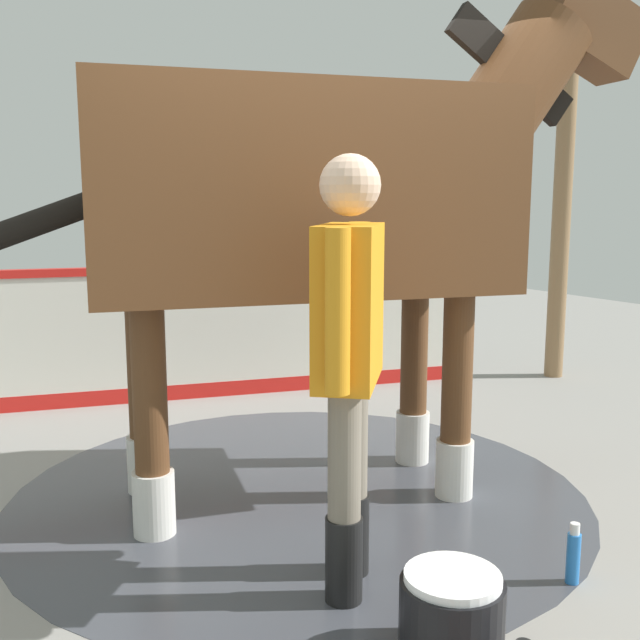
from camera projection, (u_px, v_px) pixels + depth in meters
ground_plane at (292, 496)px, 4.01m from camera, size 16.00×16.00×0.02m
wet_patch at (299, 493)px, 4.02m from camera, size 3.07×3.07×0.00m
barrier_wall at (229, 335)px, 5.95m from camera, size 1.12×3.94×1.06m
roof_post_near at (562, 211)px, 6.43m from camera, size 0.16×0.16×2.93m
horse at (321, 196)px, 3.80m from camera, size 1.50×3.42×2.78m
handler at (349, 344)px, 2.90m from camera, size 0.54×0.50×1.75m
wash_bucket at (451, 616)px, 2.56m from camera, size 0.37×0.37×0.31m
bottle_spray at (573, 556)px, 3.07m from camera, size 0.06×0.06×0.26m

